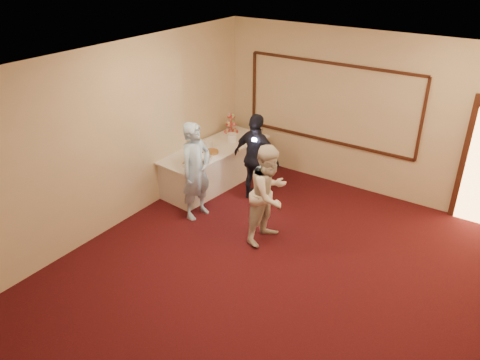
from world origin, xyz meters
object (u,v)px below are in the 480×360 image
buffet_table (214,165)px  woman (269,194)px  guest (256,158)px  plate_stack_b (232,138)px  pavlova_tray (198,158)px  cupcake_stand (231,125)px  plate_stack_a (208,144)px  tart (212,152)px  man (196,171)px

buffet_table → woman: bearing=-29.7°
buffet_table → guest: size_ratio=1.50×
plate_stack_b → pavlova_tray: bearing=-86.8°
pavlova_tray → guest: guest is taller
cupcake_stand → plate_stack_a: size_ratio=2.52×
woman → buffet_table: bearing=65.7°
plate_stack_b → tart: bearing=-88.1°
buffet_table → tart: 0.50m
buffet_table → plate_stack_b: size_ratio=12.29×
plate_stack_a → tart: size_ratio=0.59×
plate_stack_b → man: 1.63m
man → guest: size_ratio=1.04×
cupcake_stand → guest: guest is taller
pavlova_tray → tart: pavlova_tray is taller
buffet_table → tart: size_ratio=8.33×
buffet_table → man: bearing=-66.7°
man → guest: 1.20m
tart → guest: 0.89m
man → cupcake_stand: bearing=25.0°
cupcake_stand → tart: size_ratio=1.50×
plate_stack_b → man: size_ratio=0.12×
plate_stack_b → tart: 0.70m
tart → woman: bearing=-25.4°
man → pavlova_tray: bearing=42.0°
cupcake_stand → plate_stack_a: cupcake_stand is taller
plate_stack_a → plate_stack_b: plate_stack_b is taller
plate_stack_a → plate_stack_b: bearing=66.7°
buffet_table → cupcake_stand: bearing=102.4°
buffet_table → plate_stack_a: (-0.09, -0.04, 0.46)m
woman → guest: (-0.88, 1.01, 0.01)m
buffet_table → cupcake_stand: 1.04m
tart → plate_stack_b: bearing=91.9°
pavlova_tray → woman: size_ratio=0.37×
plate_stack_b → tart: size_ratio=0.68×
buffet_table → pavlova_tray: bearing=-75.4°
guest → plate_stack_b: bearing=-25.1°
plate_stack_a → guest: 1.11m
woman → guest: size_ratio=0.98×
plate_stack_a → tart: (0.23, -0.20, -0.05)m
plate_stack_a → woman: size_ratio=0.11×
woman → guest: 1.34m
guest → plate_stack_a: bearing=3.6°
cupcake_stand → plate_stack_b: bearing=-53.3°
buffet_table → guest: bearing=-3.7°
buffet_table → plate_stack_b: 0.66m
tart → cupcake_stand: bearing=106.8°
man → woman: size_ratio=1.06×
tart → guest: size_ratio=0.18×
plate_stack_a → guest: (1.11, -0.02, -0.02)m
plate_stack_b → tart: (0.02, -0.70, -0.06)m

